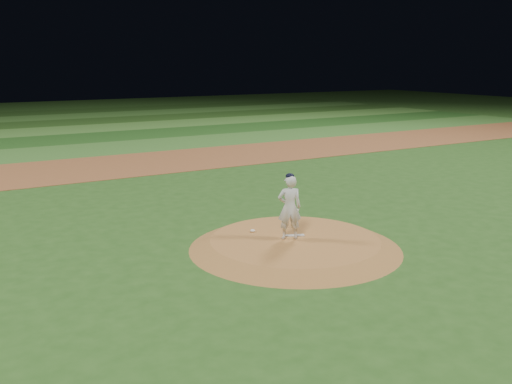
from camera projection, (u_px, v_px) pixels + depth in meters
name	position (u px, v px, depth m)	size (l,w,h in m)	color
ground	(295.00, 248.00, 14.82)	(120.00, 120.00, 0.00)	#254F19
infield_dirt_band	(126.00, 165.00, 26.59)	(70.00, 6.00, 0.02)	brown
outfield_stripe_0	(95.00, 149.00, 31.21)	(70.00, 5.00, 0.02)	#376D27
outfield_stripe_1	(73.00, 139.00, 35.42)	(70.00, 5.00, 0.02)	#1E4C18
outfield_stripe_2	(56.00, 130.00, 39.62)	(70.00, 5.00, 0.02)	#3F782B
outfield_stripe_3	(43.00, 124.00, 43.82)	(70.00, 5.00, 0.02)	#224917
outfield_stripe_4	(32.00, 118.00, 48.03)	(70.00, 5.00, 0.02)	#366926
outfield_stripe_5	(22.00, 113.00, 52.23)	(70.00, 5.00, 0.02)	#204516
pitchers_mound	(295.00, 243.00, 14.79)	(5.50, 5.50, 0.25)	#A46A32
pitching_rubber	(294.00, 235.00, 15.01)	(0.56, 0.14, 0.03)	beige
rosin_bag	(253.00, 231.00, 15.36)	(0.13, 0.13, 0.07)	white
pitcher_on_mound	(290.00, 207.00, 14.60)	(0.72, 0.61, 1.73)	silver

